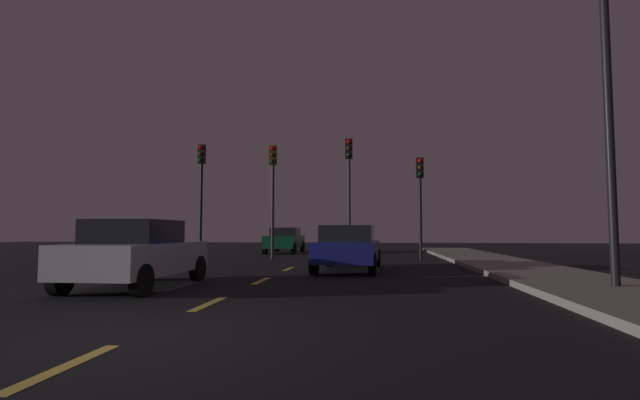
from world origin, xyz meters
The scene contains 14 objects.
ground_plane centered at (0.00, 7.00, 0.00)m, with size 80.00×80.00×0.00m, color black.
sidewalk_curb_right centered at (7.50, 7.00, 0.07)m, with size 3.00×40.00×0.15m, color gray.
lane_stripe_nearest centered at (0.00, -1.20, 0.00)m, with size 0.16×1.60×0.01m, color #EACC4C.
lane_stripe_second centered at (0.00, 2.60, 0.00)m, with size 0.16×1.60×0.01m, color #EACC4C.
lane_stripe_third centered at (0.00, 6.40, 0.00)m, with size 0.16×1.60×0.01m, color #EACC4C.
lane_stripe_fourth centered at (0.00, 10.20, 0.00)m, with size 0.16×1.60×0.01m, color #EACC4C.
traffic_signal_far_left centered at (-5.19, 15.58, 3.72)m, with size 0.32×0.38×5.35m.
traffic_signal_center_left centered at (-1.76, 15.58, 3.65)m, with size 0.32×0.38×5.23m.
traffic_signal_center_right centered at (1.76, 15.58, 3.79)m, with size 0.32×0.38×5.46m.
traffic_signal_far_right centered at (4.91, 15.58, 3.20)m, with size 0.32×0.38×4.54m.
car_stopped_ahead centered at (2.04, 9.74, 0.75)m, with size 2.10×4.39×1.46m.
car_adjacent_lane centered at (-2.45, 4.67, 0.78)m, with size 1.94×4.04×1.52m.
car_oncoming_far centered at (-2.35, 21.66, 0.77)m, with size 1.86×4.43×1.48m.
street_lamp_right centered at (7.51, 4.92, 4.07)m, with size 1.83×0.36×6.72m.
Camera 1 is at (2.89, -5.35, 1.27)m, focal length 26.13 mm.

